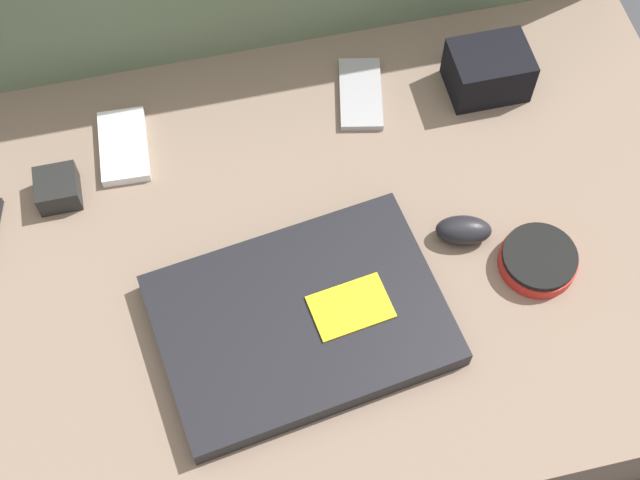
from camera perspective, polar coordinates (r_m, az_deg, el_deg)
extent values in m
plane|color=#38383D|center=(1.21, 0.00, -3.56)|extent=(8.00, 8.00, 0.00)
cube|color=#7A6656|center=(1.15, 0.00, -2.12)|extent=(1.03, 0.66, 0.13)
cube|color=black|center=(1.03, -1.23, -5.14)|extent=(0.35, 0.27, 0.03)
cube|color=yellow|center=(1.02, 1.98, -4.30)|extent=(0.10, 0.07, 0.00)
ellipsoid|color=black|center=(1.10, 9.17, 0.63)|extent=(0.08, 0.05, 0.03)
cylinder|color=red|center=(1.10, 13.76, -1.34)|extent=(0.09, 0.09, 0.02)
cylinder|color=black|center=(1.09, 13.90, -1.02)|extent=(0.09, 0.09, 0.01)
cube|color=silver|center=(1.19, -12.45, 5.88)|extent=(0.07, 0.11, 0.01)
cube|color=#99999E|center=(1.22, 2.61, 9.32)|extent=(0.08, 0.12, 0.01)
cube|color=black|center=(1.22, 10.72, 10.61)|extent=(0.10, 0.08, 0.07)
cube|color=black|center=(1.16, -16.44, 3.17)|extent=(0.05, 0.05, 0.03)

